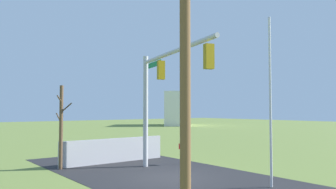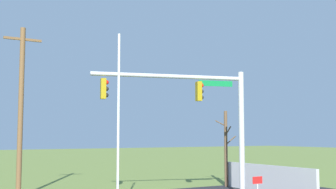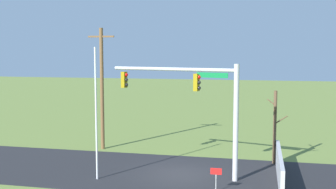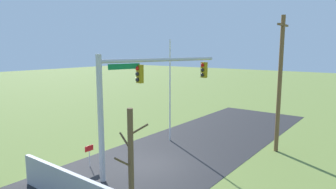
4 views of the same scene
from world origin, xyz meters
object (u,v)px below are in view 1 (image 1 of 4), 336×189
signal_mast (160,86)px  open_sign (182,149)px  flagpole (270,101)px  distant_building (177,109)px  bare_tree (61,126)px  utility_pole (185,58)px

signal_mast → open_sign: bearing=-63.6°
signal_mast → flagpole: (-5.29, -1.86, -0.88)m
flagpole → distant_building: bearing=-35.6°
signal_mast → bare_tree: bearing=40.1°
utility_pole → signal_mast: bearing=-33.0°
signal_mast → flagpole: 5.68m
bare_tree → flagpole: bearing=-150.3°
flagpole → utility_pole: 7.27m
signal_mast → open_sign: signal_mast is taller
signal_mast → bare_tree: size_ratio=1.66×
signal_mast → bare_tree: signal_mast is taller
signal_mast → distant_building: distant_building is taller
signal_mast → distant_building: (38.70, -33.39, -1.06)m
bare_tree → distant_building: 50.55m
utility_pole → open_sign: utility_pole is taller
bare_tree → distant_building: (34.47, -36.95, 1.07)m
flagpole → open_sign: 7.14m
utility_pole → distant_building: utility_pole is taller
open_sign → distant_building: bearing=-39.5°
utility_pole → bare_tree: bearing=-6.7°
signal_mast → distant_building: size_ratio=0.75×
open_sign → distant_building: distant_building is taller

